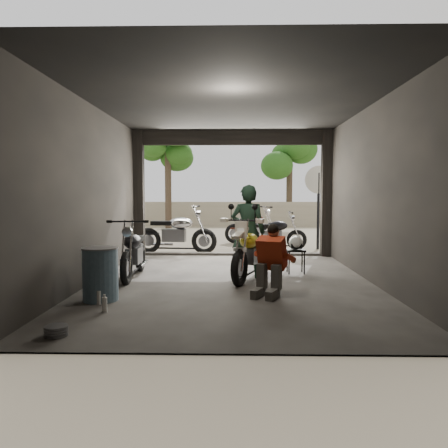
{
  "coord_description": "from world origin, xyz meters",
  "views": [
    {
      "loc": [
        0.03,
        -7.74,
        1.61
      ],
      "look_at": [
        -0.15,
        0.6,
        1.03
      ],
      "focal_mm": 35.0,
      "sensor_mm": 36.0,
      "label": 1
    }
  ],
  "objects_px": {
    "left_bike": "(134,248)",
    "outside_bike_a": "(176,230)",
    "helmet": "(296,243)",
    "outside_bike_b": "(253,224)",
    "mechanic": "(269,262)",
    "outside_bike_c": "(274,231)",
    "stool": "(296,253)",
    "sign_post": "(319,193)",
    "oil_drum": "(100,275)",
    "rider": "(248,232)",
    "main_bike": "(251,248)"
  },
  "relations": [
    {
      "from": "oil_drum",
      "to": "mechanic",
      "type": "bearing_deg",
      "value": 8.32
    },
    {
      "from": "mechanic",
      "to": "main_bike",
      "type": "bearing_deg",
      "value": 123.39
    },
    {
      "from": "outside_bike_a",
      "to": "helmet",
      "type": "bearing_deg",
      "value": -131.46
    },
    {
      "from": "outside_bike_c",
      "to": "stool",
      "type": "height_order",
      "value": "outside_bike_c"
    },
    {
      "from": "oil_drum",
      "to": "left_bike",
      "type": "bearing_deg",
      "value": 87.54
    },
    {
      "from": "outside_bike_a",
      "to": "oil_drum",
      "type": "xyz_separation_m",
      "value": [
        -0.44,
        -5.25,
        -0.25
      ]
    },
    {
      "from": "outside_bike_a",
      "to": "oil_drum",
      "type": "height_order",
      "value": "outside_bike_a"
    },
    {
      "from": "outside_bike_a",
      "to": "rider",
      "type": "height_order",
      "value": "rider"
    },
    {
      "from": "outside_bike_a",
      "to": "helmet",
      "type": "height_order",
      "value": "outside_bike_a"
    },
    {
      "from": "helmet",
      "to": "oil_drum",
      "type": "bearing_deg",
      "value": -146.1
    },
    {
      "from": "mechanic",
      "to": "oil_drum",
      "type": "height_order",
      "value": "mechanic"
    },
    {
      "from": "outside_bike_b",
      "to": "outside_bike_c",
      "type": "xyz_separation_m",
      "value": [
        0.53,
        -2.01,
        -0.04
      ]
    },
    {
      "from": "sign_post",
      "to": "mechanic",
      "type": "bearing_deg",
      "value": -86.59
    },
    {
      "from": "mechanic",
      "to": "sign_post",
      "type": "xyz_separation_m",
      "value": [
        1.89,
        5.86,
        1.08
      ]
    },
    {
      "from": "left_bike",
      "to": "outside_bike_c",
      "type": "distance_m",
      "value": 5.23
    },
    {
      "from": "left_bike",
      "to": "outside_bike_a",
      "type": "height_order",
      "value": "outside_bike_a"
    },
    {
      "from": "main_bike",
      "to": "rider",
      "type": "distance_m",
      "value": 0.34
    },
    {
      "from": "helmet",
      "to": "outside_bike_c",
      "type": "bearing_deg",
      "value": 89.49
    },
    {
      "from": "rider",
      "to": "mechanic",
      "type": "bearing_deg",
      "value": 110.91
    },
    {
      "from": "left_bike",
      "to": "outside_bike_c",
      "type": "height_order",
      "value": "left_bike"
    },
    {
      "from": "main_bike",
      "to": "rider",
      "type": "xyz_separation_m",
      "value": [
        -0.05,
        0.16,
        0.3
      ]
    },
    {
      "from": "outside_bike_b",
      "to": "mechanic",
      "type": "distance_m",
      "value": 7.72
    },
    {
      "from": "outside_bike_a",
      "to": "helmet",
      "type": "distance_m",
      "value": 4.05
    },
    {
      "from": "rider",
      "to": "mechanic",
      "type": "relative_size",
      "value": 1.63
    },
    {
      "from": "outside_bike_c",
      "to": "outside_bike_b",
      "type": "bearing_deg",
      "value": 15.47
    },
    {
      "from": "outside_bike_b",
      "to": "mechanic",
      "type": "xyz_separation_m",
      "value": [
        -0.08,
        -7.72,
        -0.05
      ]
    },
    {
      "from": "stool",
      "to": "sign_post",
      "type": "relative_size",
      "value": 0.21
    },
    {
      "from": "main_bike",
      "to": "rider",
      "type": "bearing_deg",
      "value": 128.18
    },
    {
      "from": "mechanic",
      "to": "stool",
      "type": "relative_size",
      "value": 2.18
    },
    {
      "from": "outside_bike_a",
      "to": "oil_drum",
      "type": "relative_size",
      "value": 2.38
    },
    {
      "from": "outside_bike_b",
      "to": "sign_post",
      "type": "bearing_deg",
      "value": -161.03
    },
    {
      "from": "left_bike",
      "to": "oil_drum",
      "type": "distance_m",
      "value": 1.84
    },
    {
      "from": "outside_bike_a",
      "to": "outside_bike_b",
      "type": "bearing_deg",
      "value": -32.48
    },
    {
      "from": "outside_bike_c",
      "to": "sign_post",
      "type": "distance_m",
      "value": 1.68
    },
    {
      "from": "helmet",
      "to": "oil_drum",
      "type": "xyz_separation_m",
      "value": [
        -3.23,
        -2.32,
        -0.23
      ]
    },
    {
      "from": "outside_bike_c",
      "to": "stool",
      "type": "relative_size",
      "value": 3.25
    },
    {
      "from": "outside_bike_a",
      "to": "mechanic",
      "type": "height_order",
      "value": "outside_bike_a"
    },
    {
      "from": "outside_bike_a",
      "to": "outside_bike_c",
      "type": "xyz_separation_m",
      "value": [
        2.7,
        0.82,
        -0.1
      ]
    },
    {
      "from": "outside_bike_b",
      "to": "mechanic",
      "type": "height_order",
      "value": "outside_bike_b"
    },
    {
      "from": "outside_bike_c",
      "to": "stool",
      "type": "xyz_separation_m",
      "value": [
        0.08,
        -3.76,
        -0.12
      ]
    },
    {
      "from": "rider",
      "to": "outside_bike_b",
      "type": "bearing_deg",
      "value": -83.09
    },
    {
      "from": "outside_bike_c",
      "to": "sign_post",
      "type": "relative_size",
      "value": 0.67
    },
    {
      "from": "outside_bike_c",
      "to": "rider",
      "type": "bearing_deg",
      "value": 168.97
    },
    {
      "from": "main_bike",
      "to": "outside_bike_a",
      "type": "bearing_deg",
      "value": 137.61
    },
    {
      "from": "helmet",
      "to": "stool",
      "type": "bearing_deg",
      "value": 83.81
    },
    {
      "from": "main_bike",
      "to": "outside_bike_b",
      "type": "distance_m",
      "value": 6.39
    },
    {
      "from": "rider",
      "to": "mechanic",
      "type": "height_order",
      "value": "rider"
    },
    {
      "from": "outside_bike_a",
      "to": "helmet",
      "type": "relative_size",
      "value": 6.46
    },
    {
      "from": "outside_bike_b",
      "to": "helmet",
      "type": "bearing_deg",
      "value": 160.81
    },
    {
      "from": "rider",
      "to": "outside_bike_c",
      "type": "bearing_deg",
      "value": -91.65
    }
  ]
}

